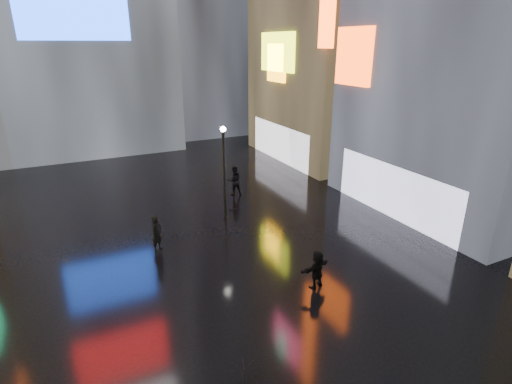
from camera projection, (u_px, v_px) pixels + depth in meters
ground at (189, 233)px, 20.83m from camera, size 140.00×140.00×0.00m
lamp_far at (224, 167)px, 21.84m from camera, size 0.30×0.30×5.20m
pedestrian_5 at (317, 269)px, 16.02m from camera, size 1.56×0.81×1.61m
pedestrian_6 at (157, 233)px, 18.84m from camera, size 0.77×0.75×1.79m
pedestrian_7 at (234, 181)px, 25.80m from camera, size 1.04×0.87×1.93m
umbrella_2 at (244, 382)px, 9.07m from camera, size 1.10×1.12×0.84m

